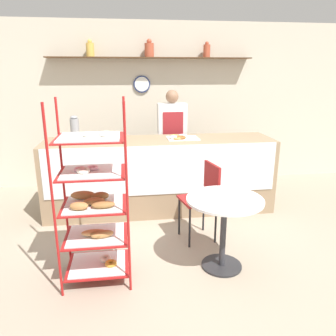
{
  "coord_description": "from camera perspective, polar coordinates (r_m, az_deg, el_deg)",
  "views": [
    {
      "loc": [
        -0.47,
        -3.04,
        1.91
      ],
      "look_at": [
        0.0,
        0.46,
        0.86
      ],
      "focal_mm": 35.0,
      "sensor_mm": 36.0,
      "label": 1
    }
  ],
  "objects": [
    {
      "name": "ground_plane",
      "position": [
        3.63,
        1.01,
        -15.34
      ],
      "size": [
        14.0,
        14.0,
        0.0
      ],
      "primitive_type": "plane",
      "color": "gray"
    },
    {
      "name": "back_wall",
      "position": [
        5.7,
        -2.95,
        10.95
      ],
      "size": [
        10.0,
        0.3,
        2.7
      ],
      "color": "beige",
      "rests_on": "ground_plane"
    },
    {
      "name": "display_counter",
      "position": [
        4.6,
        -1.42,
        -1.24
      ],
      "size": [
        3.13,
        0.76,
        1.02
      ],
      "color": "#937A5B",
      "rests_on": "ground_plane"
    },
    {
      "name": "pastry_rack",
      "position": [
        3.06,
        -12.73,
        -6.2
      ],
      "size": [
        0.62,
        0.53,
        1.69
      ],
      "color": "#A51919",
      "rests_on": "ground_plane"
    },
    {
      "name": "person_worker",
      "position": [
        5.13,
        0.69,
        5.04
      ],
      "size": [
        0.44,
        0.23,
        1.64
      ],
      "color": "#282833",
      "rests_on": "ground_plane"
    },
    {
      "name": "cafe_table",
      "position": [
        3.26,
        9.74,
        -8.2
      ],
      "size": [
        0.74,
        0.74,
        0.74
      ],
      "color": "#262628",
      "rests_on": "ground_plane"
    },
    {
      "name": "cafe_chair",
      "position": [
        3.81,
        6.35,
        -4.36
      ],
      "size": [
        0.45,
        0.45,
        0.9
      ],
      "rotation": [
        0.0,
        0.0,
        4.92
      ],
      "color": "black",
      "rests_on": "ground_plane"
    },
    {
      "name": "coffee_carafe",
      "position": [
        4.52,
        -15.93,
        6.59
      ],
      "size": [
        0.11,
        0.11,
        0.34
      ],
      "color": "gray",
      "rests_on": "display_counter"
    },
    {
      "name": "donut_tray_counter",
      "position": [
        4.52,
        2.08,
        5.35
      ],
      "size": [
        0.43,
        0.33,
        0.05
      ],
      "color": "white",
      "rests_on": "display_counter"
    }
  ]
}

